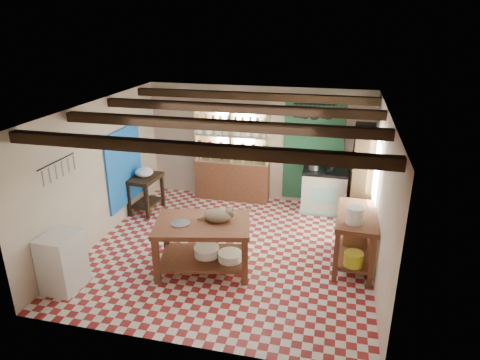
% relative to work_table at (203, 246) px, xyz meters
% --- Properties ---
extents(floor, '(5.00, 5.00, 0.02)m').
position_rel_work_table_xyz_m(floor, '(0.27, 0.71, -0.44)').
color(floor, maroon).
rests_on(floor, ground).
extents(ceiling, '(5.00, 5.00, 0.02)m').
position_rel_work_table_xyz_m(ceiling, '(0.27, 0.71, 2.17)').
color(ceiling, '#45454A').
rests_on(ceiling, wall_back).
extents(wall_back, '(5.00, 0.04, 2.60)m').
position_rel_work_table_xyz_m(wall_back, '(0.27, 3.21, 0.87)').
color(wall_back, beige).
rests_on(wall_back, floor).
extents(wall_front, '(5.00, 0.04, 2.60)m').
position_rel_work_table_xyz_m(wall_front, '(0.27, -1.79, 0.87)').
color(wall_front, beige).
rests_on(wall_front, floor).
extents(wall_left, '(0.04, 5.00, 2.60)m').
position_rel_work_table_xyz_m(wall_left, '(-2.23, 0.71, 0.87)').
color(wall_left, beige).
rests_on(wall_left, floor).
extents(wall_right, '(0.04, 5.00, 2.60)m').
position_rel_work_table_xyz_m(wall_right, '(2.77, 0.71, 0.87)').
color(wall_right, beige).
rests_on(wall_right, floor).
extents(ceiling_beams, '(5.00, 3.80, 0.15)m').
position_rel_work_table_xyz_m(ceiling_beams, '(0.27, 0.71, 2.05)').
color(ceiling_beams, black).
rests_on(ceiling_beams, ceiling).
extents(blue_wall_patch, '(0.04, 1.40, 1.60)m').
position_rel_work_table_xyz_m(blue_wall_patch, '(-2.20, 1.61, 0.67)').
color(blue_wall_patch, blue).
rests_on(blue_wall_patch, wall_left).
extents(green_wall_patch, '(1.30, 0.04, 2.30)m').
position_rel_work_table_xyz_m(green_wall_patch, '(1.52, 3.18, 0.82)').
color(green_wall_patch, '#225535').
rests_on(green_wall_patch, wall_back).
extents(window_back, '(0.90, 0.02, 0.80)m').
position_rel_work_table_xyz_m(window_back, '(-0.23, 3.19, 1.27)').
color(window_back, silver).
rests_on(window_back, wall_back).
extents(window_right, '(0.02, 1.30, 1.20)m').
position_rel_work_table_xyz_m(window_right, '(2.75, 1.71, 0.97)').
color(window_right, silver).
rests_on(window_right, wall_right).
extents(utensil_rail, '(0.06, 0.90, 0.28)m').
position_rel_work_table_xyz_m(utensil_rail, '(-2.17, -0.49, 1.35)').
color(utensil_rail, black).
rests_on(utensil_rail, wall_left).
extents(pot_rack, '(0.86, 0.12, 0.36)m').
position_rel_work_table_xyz_m(pot_rack, '(1.52, 2.76, 1.75)').
color(pot_rack, black).
rests_on(pot_rack, ceiling).
extents(shelving_unit, '(1.70, 0.34, 2.20)m').
position_rel_work_table_xyz_m(shelving_unit, '(-0.28, 3.02, 0.67)').
color(shelving_unit, tan).
rests_on(shelving_unit, floor).
extents(tall_rack, '(0.40, 0.86, 2.00)m').
position_rel_work_table_xyz_m(tall_rack, '(2.55, 2.51, 0.57)').
color(tall_rack, black).
rests_on(tall_rack, floor).
extents(work_table, '(1.71, 1.32, 0.87)m').
position_rel_work_table_xyz_m(work_table, '(0.00, 0.00, 0.00)').
color(work_table, brown).
rests_on(work_table, floor).
extents(stove, '(0.95, 0.65, 0.93)m').
position_rel_work_table_xyz_m(stove, '(1.83, 2.86, 0.03)').
color(stove, beige).
rests_on(stove, floor).
extents(prep_table, '(0.61, 0.83, 0.80)m').
position_rel_work_table_xyz_m(prep_table, '(-1.93, 1.92, -0.03)').
color(prep_table, black).
rests_on(prep_table, floor).
extents(white_cabinet, '(0.53, 0.63, 0.92)m').
position_rel_work_table_xyz_m(white_cabinet, '(-1.95, -1.01, 0.03)').
color(white_cabinet, white).
rests_on(white_cabinet, floor).
extents(right_counter, '(0.72, 1.35, 0.95)m').
position_rel_work_table_xyz_m(right_counter, '(2.45, 0.72, 0.04)').
color(right_counter, brown).
rests_on(right_counter, floor).
extents(cat, '(0.56, 0.50, 0.21)m').
position_rel_work_table_xyz_m(cat, '(0.23, 0.10, 0.54)').
color(cat, '#967757').
rests_on(cat, work_table).
extents(steel_tray, '(0.38, 0.38, 0.02)m').
position_rel_work_table_xyz_m(steel_tray, '(-0.33, -0.12, 0.44)').
color(steel_tray, '#96969D').
rests_on(steel_tray, work_table).
extents(basin_large, '(0.51, 0.51, 0.15)m').
position_rel_work_table_xyz_m(basin_large, '(0.04, 0.06, -0.13)').
color(basin_large, white).
rests_on(basin_large, work_table).
extents(basin_small, '(0.47, 0.47, 0.14)m').
position_rel_work_table_xyz_m(basin_small, '(0.46, -0.00, -0.13)').
color(basin_small, white).
rests_on(basin_small, work_table).
extents(kettle_left, '(0.22, 0.22, 0.25)m').
position_rel_work_table_xyz_m(kettle_left, '(1.58, 2.86, 0.62)').
color(kettle_left, '#96969D').
rests_on(kettle_left, stove).
extents(kettle_right, '(0.17, 0.17, 0.21)m').
position_rel_work_table_xyz_m(kettle_right, '(1.93, 2.86, 0.60)').
color(kettle_right, black).
rests_on(kettle_right, stove).
extents(enamel_bowl, '(0.42, 0.42, 0.19)m').
position_rel_work_table_xyz_m(enamel_bowl, '(-1.93, 1.92, 0.47)').
color(enamel_bowl, white).
rests_on(enamel_bowl, prep_table).
extents(white_bucket, '(0.28, 0.28, 0.26)m').
position_rel_work_table_xyz_m(white_bucket, '(2.39, 0.38, 0.65)').
color(white_bucket, white).
rests_on(white_bucket, right_counter).
extents(wicker_basket, '(0.42, 0.34, 0.28)m').
position_rel_work_table_xyz_m(wicker_basket, '(2.47, 1.02, -0.04)').
color(wicker_basket, '#93613B').
rests_on(wicker_basket, right_counter).
extents(yellow_tub, '(0.32, 0.32, 0.22)m').
position_rel_work_table_xyz_m(yellow_tub, '(2.43, 0.27, -0.07)').
color(yellow_tub, yellow).
rests_on(yellow_tub, right_counter).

